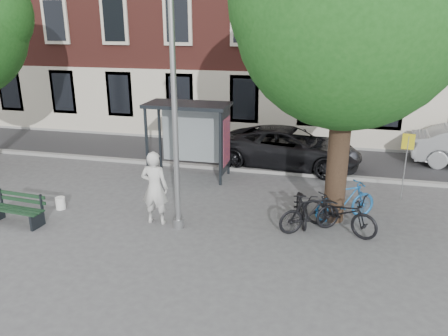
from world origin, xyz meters
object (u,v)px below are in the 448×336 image
at_px(lamppost, 175,126).
at_px(painter, 155,188).
at_px(bench, 17,211).
at_px(bike_c, 302,205).
at_px(bus_shelter, 200,123).
at_px(car_dark, 289,147).
at_px(bike_b, 345,201).
at_px(bike_d, 310,213).
at_px(bike_a, 340,212).
at_px(notice_sign, 407,151).

relative_size(lamppost, painter, 3.01).
height_order(lamppost, bench, lamppost).
bearing_deg(painter, bike_c, -166.26).
distance_m(lamppost, bus_shelter, 4.24).
bearing_deg(bench, bus_shelter, 57.45).
bearing_deg(car_dark, bench, 141.57).
distance_m(bike_b, car_dark, 4.86).
bearing_deg(bench, bike_d, 14.91).
relative_size(bench, bike_a, 0.78).
xyz_separation_m(bike_b, car_dark, (-1.98, 4.43, 0.18)).
xyz_separation_m(bus_shelter, bike_d, (4.00, -3.50, -1.39)).
relative_size(bike_b, bike_d, 1.07).
bearing_deg(bike_d, bench, 68.91).
distance_m(painter, bench, 3.80).
bearing_deg(bike_c, painter, -176.33).
relative_size(painter, bike_c, 1.13).
xyz_separation_m(bus_shelter, painter, (-0.09, -3.95, -0.90)).
xyz_separation_m(bus_shelter, bike_c, (3.76, -2.90, -1.45)).
distance_m(bike_a, bike_b, 0.80).
bearing_deg(bike_c, bike_b, 6.30).
height_order(bench, notice_sign, notice_sign).
bearing_deg(bike_a, lamppost, 127.30).
xyz_separation_m(painter, bike_c, (3.86, 1.05, -0.54)).
distance_m(bike_a, bike_d, 0.77).
bearing_deg(bike_b, bike_a, 136.44).
distance_m(painter, car_dark, 6.58).
height_order(bike_c, bike_d, bike_d).
height_order(bike_a, bike_b, bike_b).
height_order(bike_d, car_dark, car_dark).
relative_size(bus_shelter, painter, 1.41).
relative_size(lamppost, notice_sign, 2.93).
relative_size(lamppost, bike_a, 2.94).
bearing_deg(bench, car_dark, 50.31).
bearing_deg(bike_d, bike_a, -107.23).
distance_m(bike_c, notice_sign, 3.84).
xyz_separation_m(painter, bike_d, (4.10, 0.45, -0.49)).
height_order(bench, bike_c, bike_c).
height_order(bus_shelter, notice_sign, bus_shelter).
bearing_deg(lamppost, notice_sign, 30.09).
relative_size(painter, notice_sign, 0.97).
height_order(bench, bike_b, bike_b).
distance_m(painter, bike_c, 4.03).
distance_m(bike_c, car_dark, 4.88).
relative_size(bus_shelter, car_dark, 0.54).
bearing_deg(bus_shelter, bike_a, -34.92).
bearing_deg(notice_sign, painter, -146.21).
distance_m(bike_d, notice_sign, 4.05).
bearing_deg(notice_sign, bus_shelter, -177.81).
xyz_separation_m(bike_a, notice_sign, (1.90, 2.71, 1.00)).
distance_m(bus_shelter, bike_b, 5.69).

